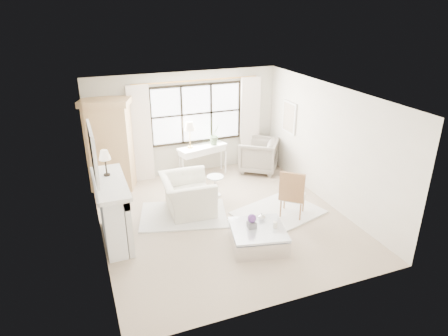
{
  "coord_description": "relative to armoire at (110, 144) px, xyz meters",
  "views": [
    {
      "loc": [
        -2.68,
        -6.97,
        4.34
      ],
      "look_at": [
        0.09,
        0.2,
        1.09
      ],
      "focal_mm": 32.0,
      "sensor_mm": 36.0,
      "label": 1
    }
  ],
  "objects": [
    {
      "name": "ceiling",
      "position": [
        1.98,
        -2.44,
        1.56
      ],
      "size": [
        5.5,
        5.5,
        0.0
      ],
      "primitive_type": "plane",
      "rotation": [
        3.14,
        0.0,
        0.0
      ],
      "color": "white",
      "rests_on": "ground"
    },
    {
      "name": "art_canvas",
      "position": [
        4.43,
        -0.74,
        0.41
      ],
      "size": [
        0.01,
        0.52,
        0.72
      ],
      "primitive_type": "cube",
      "color": "beige",
      "rests_on": "wall_right"
    },
    {
      "name": "coffee_vase",
      "position": [
        2.42,
        -3.37,
        -0.68
      ],
      "size": [
        0.18,
        0.18,
        0.15
      ],
      "primitive_type": "imported",
      "rotation": [
        0.0,
        0.0,
        -0.3
      ],
      "color": "silver",
      "rests_on": "coffee_table"
    },
    {
      "name": "console_lamp",
      "position": [
        2.0,
        0.0,
        0.22
      ],
      "size": [
        0.28,
        0.28,
        0.69
      ],
      "color": "#AE873C",
      "rests_on": "console_table"
    },
    {
      "name": "mirror_frame",
      "position": [
        -0.49,
        -2.44,
        0.7
      ],
      "size": [
        0.05,
        1.15,
        0.95
      ],
      "primitive_type": "cube",
      "color": "silver",
      "rests_on": "wall_left"
    },
    {
      "name": "curtain_right",
      "position": [
        3.78,
        0.21,
        0.1
      ],
      "size": [
        0.55,
        0.1,
        2.47
      ],
      "primitive_type": "cube",
      "color": "white",
      "rests_on": "ground"
    },
    {
      "name": "rug_right",
      "position": [
        3.2,
        -2.65,
        -1.12
      ],
      "size": [
        2.08,
        1.79,
        0.03
      ],
      "primitive_type": "cube",
      "rotation": [
        0.0,
        0.0,
        0.3
      ],
      "color": "silver",
      "rests_on": "floor"
    },
    {
      "name": "wall_right",
      "position": [
        4.48,
        -2.44,
        0.21
      ],
      "size": [
        0.0,
        5.5,
        5.5
      ],
      "primitive_type": "plane",
      "rotation": [
        1.57,
        0.0,
        -1.57
      ],
      "color": "silver",
      "rests_on": "ground"
    },
    {
      "name": "window_pane",
      "position": [
        2.28,
        0.29,
        0.46
      ],
      "size": [
        2.4,
        0.02,
        1.5
      ],
      "primitive_type": "cube",
      "color": "white",
      "rests_on": "wall_back"
    },
    {
      "name": "pillar_candle",
      "position": [
        2.53,
        -3.72,
        -0.7
      ],
      "size": [
        0.08,
        0.08,
        0.12
      ],
      "primitive_type": "cylinder",
      "color": "silver",
      "rests_on": "coffee_table"
    },
    {
      "name": "floor",
      "position": [
        1.98,
        -2.44,
        -1.14
      ],
      "size": [
        5.5,
        5.5,
        0.0
      ],
      "primitive_type": "plane",
      "color": "tan",
      "rests_on": "ground"
    },
    {
      "name": "planter_flowers",
      "position": [
        2.13,
        -3.55,
        -0.56
      ],
      "size": [
        0.16,
        0.16,
        0.16
      ],
      "primitive_type": "sphere",
      "color": "#5C327D",
      "rests_on": "planter_box"
    },
    {
      "name": "window_frame",
      "position": [
        2.28,
        0.28,
        0.46
      ],
      "size": [
        2.5,
        0.04,
        1.5
      ],
      "primitive_type": null,
      "color": "black",
      "rests_on": "wall_back"
    },
    {
      "name": "coffee_table",
      "position": [
        2.23,
        -3.62,
        -0.96
      ],
      "size": [
        1.2,
        1.2,
        0.38
      ],
      "rotation": [
        0.0,
        0.0,
        -0.22
      ],
      "color": "silver",
      "rests_on": "floor"
    },
    {
      "name": "wingback_chair",
      "position": [
        3.82,
        -0.33,
        -0.69
      ],
      "size": [
        1.35,
        1.34,
        0.89
      ],
      "primitive_type": "imported",
      "rotation": [
        0.0,
        0.0,
        -2.2
      ],
      "color": "gray",
      "rests_on": "floor"
    },
    {
      "name": "wall_front",
      "position": [
        1.98,
        -5.19,
        0.21
      ],
      "size": [
        5.0,
        0.0,
        5.0
      ],
      "primitive_type": "plane",
      "rotation": [
        -1.57,
        0.0,
        0.0
      ],
      "color": "silver",
      "rests_on": "ground"
    },
    {
      "name": "curtain_rod",
      "position": [
        2.28,
        0.23,
        1.33
      ],
      "size": [
        3.3,
        0.04,
        0.04
      ],
      "primitive_type": "cylinder",
      "rotation": [
        0.0,
        1.57,
        0.0
      ],
      "color": "#C48B44",
      "rests_on": "wall_back"
    },
    {
      "name": "orchid_plant",
      "position": [
        2.67,
        0.0,
        -0.08
      ],
      "size": [
        0.36,
        0.34,
        0.52
      ],
      "primitive_type": "imported",
      "rotation": [
        0.0,
        0.0,
        0.49
      ],
      "color": "#5A774F",
      "rests_on": "console_table"
    },
    {
      "name": "wall_left",
      "position": [
        -0.52,
        -2.44,
        0.21
      ],
      "size": [
        0.0,
        5.5,
        5.5
      ],
      "primitive_type": "plane",
      "rotation": [
        1.57,
        0.0,
        1.57
      ],
      "color": "beige",
      "rests_on": "ground"
    },
    {
      "name": "fireplace",
      "position": [
        -0.29,
        -2.44,
        -0.49
      ],
      "size": [
        0.58,
        1.66,
        1.26
      ],
      "color": "silver",
      "rests_on": "ground"
    },
    {
      "name": "french_chair",
      "position": [
        3.4,
        -2.86,
        -0.83
      ],
      "size": [
        0.68,
        0.68,
        1.08
      ],
      "rotation": [
        0.0,
        0.0,
        2.43
      ],
      "color": "#A97446",
      "rests_on": "floor"
    },
    {
      "name": "planter_box",
      "position": [
        2.13,
        -3.55,
        -0.7
      ],
      "size": [
        0.17,
        0.17,
        0.12
      ],
      "primitive_type": "cube",
      "rotation": [
        0.0,
        0.0,
        -0.08
      ],
      "color": "slate",
      "rests_on": "coffee_table"
    },
    {
      "name": "mantel_lamp",
      "position": [
        -0.28,
        -2.15,
        0.51
      ],
      "size": [
        0.22,
        0.22,
        0.51
      ],
      "color": "black",
      "rests_on": "fireplace"
    },
    {
      "name": "wall_back",
      "position": [
        1.98,
        0.31,
        0.21
      ],
      "size": [
        5.0,
        0.0,
        5.0
      ],
      "primitive_type": "plane",
      "rotation": [
        1.57,
        0.0,
        0.0
      ],
      "color": "beige",
      "rests_on": "ground"
    },
    {
      "name": "console_table",
      "position": [
        2.32,
        -0.01,
        -0.74
      ],
      "size": [
        1.37,
        0.76,
        0.8
      ],
      "rotation": [
        0.0,
        0.0,
        0.25
      ],
      "color": "white",
      "rests_on": "floor"
    },
    {
      "name": "rug_left",
      "position": [
        1.22,
        -2.0,
        -1.12
      ],
      "size": [
        2.1,
        1.72,
        0.03
      ],
      "primitive_type": "cube",
      "rotation": [
        0.0,
        0.0,
        -0.26
      ],
      "color": "silver",
      "rests_on": "floor"
    },
    {
      "name": "mirror_glass",
      "position": [
        -0.46,
        -2.44,
        0.7
      ],
      "size": [
        0.02,
        1.0,
        0.8
      ],
      "primitive_type": "cube",
      "color": "silver",
      "rests_on": "wall_left"
    },
    {
      "name": "side_table",
      "position": [
        2.2,
        -1.34,
        -0.81
      ],
      "size": [
        0.4,
        0.4,
        0.51
      ],
      "color": "silver",
      "rests_on": "floor"
    },
    {
      "name": "curtain_left",
      "position": [
        0.78,
        0.21,
        0.1
      ],
      "size": [
        0.55,
        0.1,
        2.47
      ],
      "primitive_type": "cube",
      "color": "white",
      "rests_on": "ground"
    },
    {
      "name": "art_frame",
      "position": [
        4.45,
        -0.74,
        0.41
      ],
      "size": [
        0.04,
        0.62,
        0.82
      ],
      "primitive_type": "cube",
      "color": "white",
      "rests_on": "wall_right"
    },
    {
      "name": "club_armchair",
      "position": [
        1.37,
        -1.82,
        -0.74
      ],
      "size": [
        1.14,
        1.29,
        0.8
      ],
      "primitive_type": "imported",
      "rotation": [
        0.0,
        0.0,
        1.51
      ],
      "color": "silver",
      "rests_on": "floor"
    },
    {
      "name": "armoire",
      "position": [
        0.0,
        0.0,
        0.0
      ],
      "size": [
        1.29,
        1.04,
        2.24
      ],
      "rotation": [
        0.0,
        0.0,
        -0.35
      ],
      "color": "tan",
      "rests_on": "floor"
    }
  ]
}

